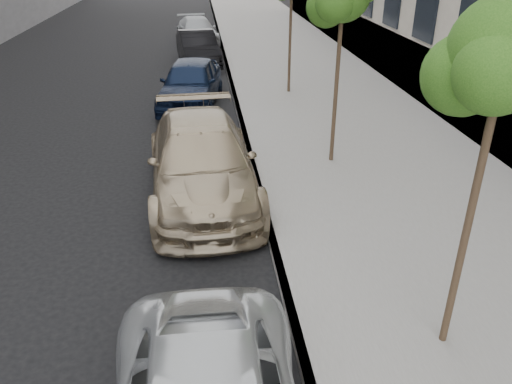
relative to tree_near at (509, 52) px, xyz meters
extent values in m
cube|color=gray|center=(1.07, 22.50, -4.06)|extent=(6.40, 72.00, 0.14)
cube|color=#9E9B93|center=(-2.05, 22.50, -4.06)|extent=(0.15, 72.00, 0.14)
cylinder|color=#38281C|center=(-0.03, 0.00, -1.64)|extent=(0.10, 0.10, 4.70)
sphere|color=#255516|center=(-0.03, 0.00, 0.01)|extent=(1.24, 1.24, 1.24)
sphere|color=#255516|center=(-0.33, 0.25, -0.29)|extent=(0.93, 0.93, 0.93)
cylinder|color=#38281C|center=(-0.03, 6.50, -1.65)|extent=(0.10, 0.10, 4.69)
sphere|color=#255516|center=(-0.33, 6.75, -0.31)|extent=(0.93, 0.93, 0.93)
cylinder|color=#38281C|center=(-0.03, 13.00, -1.66)|extent=(0.10, 0.10, 4.66)
imported|color=tan|center=(-3.33, 5.20, -3.32)|extent=(2.61, 5.76, 1.64)
imported|color=#0F1932|center=(-3.61, 12.10, -3.35)|extent=(2.54, 4.86, 1.58)
imported|color=black|center=(-3.33, 18.49, -3.39)|extent=(2.15, 4.68, 1.49)
imported|color=#95989C|center=(-3.33, 23.83, -3.45)|extent=(2.58, 4.92, 1.36)
camera|label=1|loc=(-3.25, -5.04, 1.07)|focal=35.00mm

